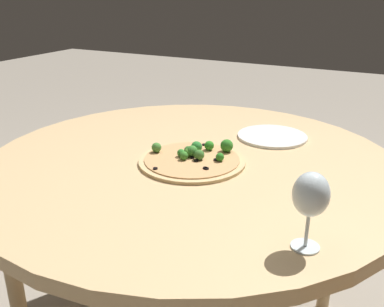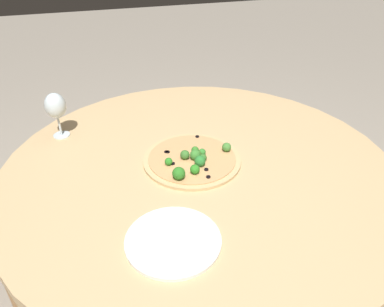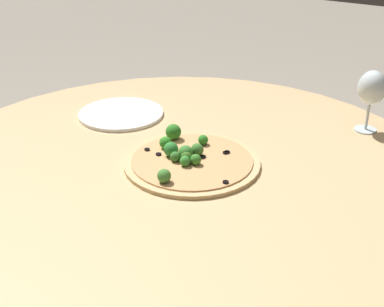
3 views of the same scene
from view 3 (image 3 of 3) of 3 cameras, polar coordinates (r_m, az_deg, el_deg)
The scene contains 4 objects.
dining_table at distance 1.34m, azimuth -1.47°, elevation -3.25°, with size 1.32×1.32×0.76m.
pizza at distance 1.31m, azimuth -0.26°, elevation -0.64°, with size 0.33×0.33×0.06m.
wine_glass at distance 1.52m, azimuth 18.63°, elevation 6.53°, with size 0.08×0.08×0.17m.
plate_near at distance 1.60m, azimuth -7.58°, elevation 4.23°, with size 0.25×0.25×0.01m.
Camera 3 is at (-0.64, 0.96, 1.37)m, focal length 50.00 mm.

